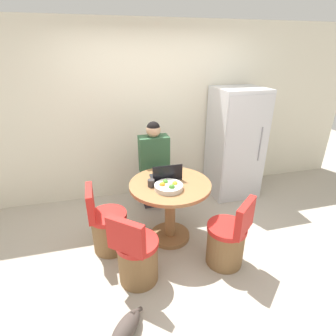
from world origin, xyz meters
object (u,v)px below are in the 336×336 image
at_px(chair_near_left_corner, 137,257).
at_px(cat, 125,331).
at_px(chair_left_side, 108,228).
at_px(refrigerator, 235,143).
at_px(fruit_bowl, 169,187).
at_px(dining_table, 170,201).
at_px(person_seated, 154,164).
at_px(chair_near_right_corner, 227,241).
at_px(laptop, 166,176).

xyz_separation_m(chair_near_left_corner, cat, (-0.20, -0.58, -0.21)).
distance_m(chair_left_side, cat, 1.16).
bearing_deg(refrigerator, chair_left_side, -155.88).
xyz_separation_m(refrigerator, fruit_bowl, (-1.35, -1.04, -0.04)).
height_order(refrigerator, chair_left_side, refrigerator).
distance_m(dining_table, person_seated, 0.73).
bearing_deg(chair_left_side, refrigerator, -67.01).
distance_m(chair_near_right_corner, cat, 1.34).
distance_m(dining_table, chair_near_left_corner, 0.80).
height_order(dining_table, cat, dining_table).
relative_size(chair_near_left_corner, cat, 2.05).
distance_m(dining_table, chair_left_side, 0.80).
height_order(chair_near_left_corner, chair_near_right_corner, same).
height_order(laptop, fruit_bowl, laptop).
relative_size(person_seated, cat, 3.32).
relative_size(chair_left_side, cat, 2.05).
xyz_separation_m(laptop, cat, (-0.68, -1.28, -0.74)).
bearing_deg(dining_table, chair_left_side, -178.87).
relative_size(refrigerator, person_seated, 1.26).
height_order(refrigerator, chair_near_left_corner, refrigerator).
xyz_separation_m(chair_near_right_corner, person_seated, (-0.54, 1.29, 0.45)).
distance_m(chair_left_side, laptop, 0.92).
relative_size(chair_near_left_corner, fruit_bowl, 2.61).
bearing_deg(chair_near_left_corner, refrigerator, -99.47).
height_order(refrigerator, chair_near_right_corner, refrigerator).
bearing_deg(laptop, cat, 61.89).
height_order(dining_table, person_seated, person_seated).
bearing_deg(refrigerator, dining_table, -145.10).
relative_size(dining_table, cat, 2.36).
bearing_deg(laptop, chair_near_right_corner, 126.00).
xyz_separation_m(dining_table, chair_near_right_corner, (0.49, -0.58, -0.25)).
xyz_separation_m(chair_near_left_corner, person_seated, (0.45, 1.28, 0.45)).
relative_size(refrigerator, chair_near_right_corner, 2.04).
height_order(chair_left_side, cat, chair_left_side).
bearing_deg(chair_near_right_corner, chair_left_side, -64.54).
distance_m(refrigerator, fruit_bowl, 1.71).
distance_m(dining_table, laptop, 0.31).
height_order(chair_left_side, person_seated, person_seated).
bearing_deg(chair_left_side, person_seated, -45.60).
bearing_deg(chair_near_right_corner, chair_near_left_corner, -40.66).
bearing_deg(person_seated, chair_left_side, 45.54).
bearing_deg(person_seated, cat, 70.82).
relative_size(chair_near_left_corner, laptop, 2.34).
height_order(dining_table, laptop, laptop).
bearing_deg(chair_left_side, cat, -178.13).
bearing_deg(cat, refrigerator, 176.73).
xyz_separation_m(refrigerator, chair_near_left_corner, (-1.80, -1.48, -0.56)).
relative_size(chair_left_side, fruit_bowl, 2.61).
distance_m(chair_left_side, fruit_bowl, 0.88).
relative_size(chair_left_side, person_seated, 0.62).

